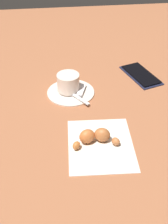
# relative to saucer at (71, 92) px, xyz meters

# --- Properties ---
(ground_plane) EXTENTS (1.80, 1.80, 0.00)m
(ground_plane) POSITION_rel_saucer_xyz_m (-0.10, -0.02, -0.00)
(ground_plane) COLOR #9E5D3B
(saucer) EXTENTS (0.14, 0.14, 0.01)m
(saucer) POSITION_rel_saucer_xyz_m (0.00, 0.00, 0.00)
(saucer) COLOR beige
(saucer) RESTS_ON ground
(espresso_cup) EXTENTS (0.09, 0.07, 0.05)m
(espresso_cup) POSITION_rel_saucer_xyz_m (0.01, 0.01, 0.03)
(espresso_cup) COLOR beige
(espresso_cup) RESTS_ON saucer
(teaspoon) EXTENTS (0.12, 0.09, 0.01)m
(teaspoon) POSITION_rel_saucer_xyz_m (-0.01, 0.01, 0.01)
(teaspoon) COLOR silver
(teaspoon) RESTS_ON saucer
(sugar_packet) EXTENTS (0.07, 0.04, 0.01)m
(sugar_packet) POSITION_rel_saucer_xyz_m (-0.01, -0.03, 0.01)
(sugar_packet) COLOR white
(sugar_packet) RESTS_ON saucer
(napkin) EXTENTS (0.19, 0.17, 0.00)m
(napkin) POSITION_rel_saucer_xyz_m (-0.23, -0.05, -0.00)
(napkin) COLOR silver
(napkin) RESTS_ON ground
(croissant) EXTENTS (0.05, 0.12, 0.04)m
(croissant) POSITION_rel_saucer_xyz_m (-0.22, -0.04, 0.02)
(croissant) COLOR #B46A3B
(croissant) RESTS_ON napkin
(cell_phone) EXTENTS (0.17, 0.12, 0.01)m
(cell_phone) POSITION_rel_saucer_xyz_m (0.07, -0.24, 0.00)
(cell_phone) COLOR #1C2038
(cell_phone) RESTS_ON ground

